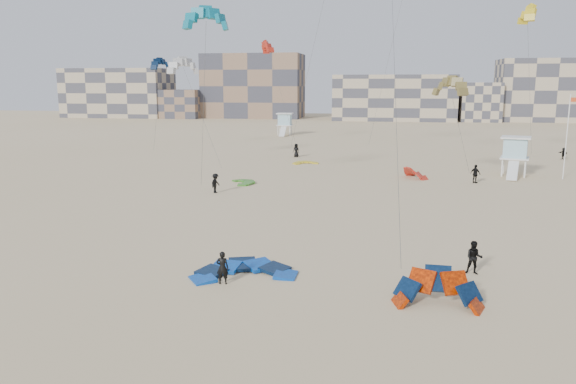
% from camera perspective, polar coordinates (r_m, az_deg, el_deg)
% --- Properties ---
extents(ground, '(320.00, 320.00, 0.00)m').
position_cam_1_polar(ground, '(29.59, -8.48, -8.52)').
color(ground, '#CDB48A').
rests_on(ground, ground).
extents(kite_ground_blue, '(6.31, 6.47, 1.39)m').
position_cam_1_polar(kite_ground_blue, '(29.69, -4.50, -8.37)').
color(kite_ground_blue, '#0051BC').
rests_on(kite_ground_blue, ground).
extents(kite_ground_orange, '(4.14, 4.07, 4.00)m').
position_cam_1_polar(kite_ground_orange, '(26.60, 14.93, -11.08)').
color(kite_ground_orange, '#FF3B00').
rests_on(kite_ground_orange, ground).
extents(kite_ground_green, '(4.19, 4.10, 0.58)m').
position_cam_1_polar(kite_ground_green, '(56.18, -4.59, 0.89)').
color(kite_ground_green, green).
rests_on(kite_ground_green, ground).
extents(kite_ground_red_far, '(4.45, 4.40, 3.26)m').
position_cam_1_polar(kite_ground_red_far, '(60.72, 12.76, 1.41)').
color(kite_ground_red_far, red).
rests_on(kite_ground_red_far, ground).
extents(kite_ground_yellow, '(3.71, 3.81, 0.62)m').
position_cam_1_polar(kite_ground_yellow, '(69.78, 1.79, 2.90)').
color(kite_ground_yellow, yellow).
rests_on(kite_ground_yellow, ground).
extents(kitesurfer_main, '(0.66, 0.47, 1.67)m').
position_cam_1_polar(kitesurfer_main, '(28.24, -6.68, -7.64)').
color(kitesurfer_main, black).
rests_on(kitesurfer_main, ground).
extents(kitesurfer_b, '(0.94, 0.77, 1.78)m').
position_cam_1_polar(kitesurfer_b, '(30.98, 18.39, -6.36)').
color(kitesurfer_b, black).
rests_on(kitesurfer_b, ground).
extents(kitesurfer_c, '(0.92, 1.28, 1.78)m').
position_cam_1_polar(kitesurfer_c, '(51.38, -7.38, 0.89)').
color(kitesurfer_c, black).
rests_on(kitesurfer_c, ground).
extents(kitesurfer_d, '(1.12, 1.06, 1.86)m').
position_cam_1_polar(kitesurfer_d, '(59.04, 18.51, 1.76)').
color(kitesurfer_d, black).
rests_on(kitesurfer_d, ground).
extents(kitesurfer_e, '(1.01, 0.79, 1.82)m').
position_cam_1_polar(kitesurfer_e, '(76.01, 0.84, 4.26)').
color(kitesurfer_e, black).
rests_on(kitesurfer_e, ground).
extents(kitesurfer_f, '(1.07, 1.50, 1.56)m').
position_cam_1_polar(kitesurfer_f, '(81.99, 26.19, 3.53)').
color(kitesurfer_f, black).
rests_on(kitesurfer_f, ground).
extents(kite_fly_teal_a, '(4.98, 5.00, 15.40)m').
position_cam_1_polar(kite_fly_teal_a, '(50.33, -8.31, 16.84)').
color(kite_fly_teal_a, '#0C7997').
rests_on(kite_fly_teal_a, ground).
extents(kite_fly_grey, '(9.72, 11.17, 11.91)m').
position_cam_1_polar(kite_fly_grey, '(69.78, -10.58, 12.33)').
color(kite_fly_grey, silver).
rests_on(kite_fly_grey, ground).
extents(kite_fly_olive, '(5.04, 5.05, 9.78)m').
position_cam_1_polar(kite_fly_olive, '(57.72, 16.15, 10.12)').
color(kite_fly_olive, brown).
rests_on(kite_fly_olive, ground).
extents(kite_fly_yellow, '(4.17, 4.04, 18.30)m').
position_cam_1_polar(kite_fly_yellow, '(76.01, 23.15, 16.14)').
color(kite_fly_yellow, yellow).
rests_on(kite_fly_yellow, ground).
extents(kite_fly_navy, '(4.40, 9.85, 12.62)m').
position_cam_1_polar(kite_fly_navy, '(84.27, -12.78, 12.44)').
color(kite_fly_navy, '#092043').
rests_on(kite_fly_navy, ground).
extents(kite_fly_red, '(6.94, 4.87, 15.68)m').
position_cam_1_polar(kite_fly_red, '(89.17, -2.11, 14.41)').
color(kite_fly_red, red).
rests_on(kite_fly_red, ground).
extents(lifeguard_tower_near, '(3.61, 6.12, 4.21)m').
position_cam_1_polar(lifeguard_tower_near, '(65.16, 22.05, 3.37)').
color(lifeguard_tower_near, white).
rests_on(lifeguard_tower_near, ground).
extents(lifeguard_tower_far, '(3.08, 5.79, 4.22)m').
position_cam_1_polar(lifeguard_tower_far, '(108.26, -0.33, 6.90)').
color(lifeguard_tower_far, white).
rests_on(lifeguard_tower_far, ground).
extents(flagpole, '(0.71, 0.11, 8.73)m').
position_cam_1_polar(flagpole, '(64.55, 26.48, 5.17)').
color(flagpole, white).
rests_on(flagpole, ground).
extents(condo_west_a, '(30.00, 15.00, 14.00)m').
position_cam_1_polar(condo_west_a, '(175.28, -16.83, 9.61)').
color(condo_west_a, tan).
rests_on(condo_west_a, ground).
extents(condo_west_b, '(28.00, 14.00, 18.00)m').
position_cam_1_polar(condo_west_b, '(165.08, -3.52, 10.69)').
color(condo_west_b, '#83664F').
rests_on(condo_west_b, ground).
extents(condo_mid, '(32.00, 16.00, 12.00)m').
position_cam_1_polar(condo_mid, '(156.41, 10.71, 9.41)').
color(condo_mid, tan).
rests_on(condo_mid, ground).
extents(condo_east, '(26.00, 14.00, 16.00)m').
position_cam_1_polar(condo_east, '(163.56, 25.08, 9.34)').
color(condo_east, tan).
rests_on(condo_east, ground).
extents(condo_fill_left, '(12.00, 10.00, 8.00)m').
position_cam_1_polar(condo_fill_left, '(165.42, -10.83, 8.79)').
color(condo_fill_left, '#83664F').
rests_on(condo_fill_left, ground).
extents(condo_fill_right, '(10.00, 10.00, 10.00)m').
position_cam_1_polar(condo_fill_right, '(156.12, 18.89, 8.64)').
color(condo_fill_right, tan).
rests_on(condo_fill_right, ground).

